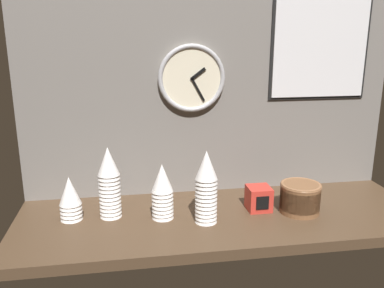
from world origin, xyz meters
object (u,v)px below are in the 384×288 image
Objects in this scene: menu_board at (322,28)px; bowl_stack_right at (300,197)px; cup_stack_center at (206,187)px; cup_stack_far_left at (70,198)px; wall_clock at (192,78)px; napkin_dispenser at (259,198)px; cup_stack_left at (109,182)px; cup_stack_center_left at (162,191)px.

bowl_stack_right is at bearing -121.56° from menu_board.
cup_stack_far_left is at bearing 168.55° from cup_stack_center.
wall_clock is 2.92× the size of napkin_dispenser.
cup_stack_far_left is at bearing -179.17° from cup_stack_left.
napkin_dispenser is at bearing 17.91° from cup_stack_center.
menu_board is 6.26× the size of napkin_dispenser.
cup_stack_far_left is at bearing -169.23° from menu_board.
cup_stack_left is at bearing -167.66° from menu_board.
cup_stack_center_left is 54.55cm from bowl_stack_right.
cup_stack_center is at bearing -151.32° from menu_board.
wall_clock reaches higher than napkin_dispenser.
cup_stack_center is at bearing -162.09° from napkin_dispenser.
napkin_dispenser is at bearing -144.76° from menu_board.
cup_stack_center_left is 96.20cm from menu_board.
cup_stack_left reaches higher than cup_stack_far_left.
cup_stack_center_left reaches higher than cup_stack_far_left.
cup_stack_center is 1.75× the size of bowl_stack_right.
cup_stack_center_left is 48.63cm from wall_clock.
cup_stack_center_left is 20.55cm from cup_stack_left.
cup_stack_center_left reaches higher than bowl_stack_right.
cup_stack_left is (-19.83, 4.39, 3.11)cm from cup_stack_center_left.
bowl_stack_right reaches higher than napkin_dispenser.
bowl_stack_right is at bearing -17.20° from napkin_dispenser.
cup_stack_center_left is at bearing -12.48° from cup_stack_left.
menu_board is 77.01cm from napkin_dispenser.
wall_clock is at bearing 28.61° from cup_stack_left.
cup_stack_center_left is 0.78× the size of cup_stack_left.
bowl_stack_right is at bearing -5.97° from cup_stack_left.
napkin_dispenser is (23.06, 7.45, -9.21)cm from cup_stack_center.
wall_clock is 0.47× the size of menu_board.
cup_stack_center_left is at bearing -6.87° from cup_stack_far_left.
bowl_stack_right is at bearing -3.54° from cup_stack_center_left.
menu_board is (56.19, 0.89, 20.02)cm from wall_clock.
cup_stack_center_left is 1.27× the size of cup_stack_far_left.
cup_stack_center_left is at bearing -122.74° from wall_clock.
bowl_stack_right is 65.07cm from wall_clock.
cup_stack_center is 2.90× the size of napkin_dispenser.
cup_stack_center is 1.29× the size of cup_stack_center_left.
cup_stack_center is 17.17cm from cup_stack_center_left.
cup_stack_far_left is at bearing -158.83° from wall_clock.
cup_stack_center is 0.46× the size of menu_board.
cup_stack_left is (-35.61, 10.43, 0.00)cm from cup_stack_center.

